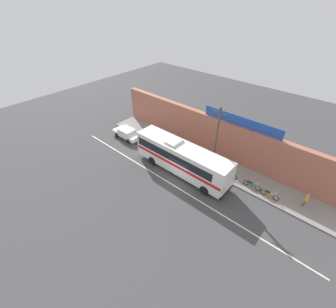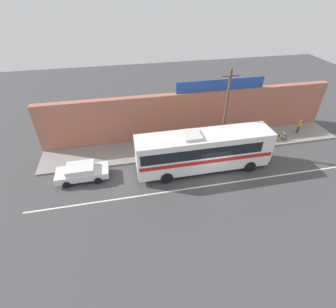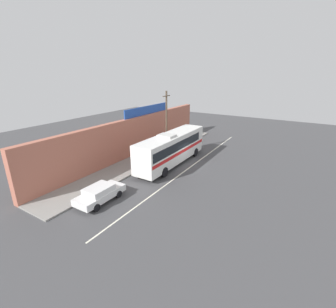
# 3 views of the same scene
# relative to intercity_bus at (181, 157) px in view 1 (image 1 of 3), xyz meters

# --- Properties ---
(ground_plane) EXTENTS (70.00, 70.00, 0.00)m
(ground_plane) POSITION_rel_intercity_bus_xyz_m (0.65, -1.47, -2.07)
(ground_plane) COLOR #444447
(sidewalk_slab) EXTENTS (30.00, 3.60, 0.14)m
(sidewalk_slab) POSITION_rel_intercity_bus_xyz_m (0.65, 3.73, -2.00)
(sidewalk_slab) COLOR gray
(sidewalk_slab) RESTS_ON ground_plane
(storefront_facade) EXTENTS (30.00, 0.70, 4.80)m
(storefront_facade) POSITION_rel_intercity_bus_xyz_m (0.65, 5.88, 0.33)
(storefront_facade) COLOR #B26651
(storefront_facade) RESTS_ON ground_plane
(storefront_billboard) EXTENTS (9.07, 0.12, 1.10)m
(storefront_billboard) POSITION_rel_intercity_bus_xyz_m (3.51, 5.88, 3.28)
(storefront_billboard) COLOR #234CAD
(storefront_billboard) RESTS_ON storefront_facade
(road_center_stripe) EXTENTS (30.00, 0.14, 0.01)m
(road_center_stripe) POSITION_rel_intercity_bus_xyz_m (0.65, -2.27, -2.06)
(road_center_stripe) COLOR silver
(road_center_stripe) RESTS_ON ground_plane
(intercity_bus) EXTENTS (11.57, 2.60, 3.78)m
(intercity_bus) POSITION_rel_intercity_bus_xyz_m (0.00, 0.00, 0.00)
(intercity_bus) COLOR white
(intercity_bus) RESTS_ON ground_plane
(parked_car) EXTENTS (4.28, 1.90, 1.37)m
(parked_car) POSITION_rel_intercity_bus_xyz_m (-10.23, 0.76, -1.33)
(parked_car) COLOR silver
(parked_car) RESTS_ON ground_plane
(utility_pole) EXTENTS (1.60, 0.22, 7.88)m
(utility_pole) POSITION_rel_intercity_bus_xyz_m (2.67, 2.33, 2.15)
(utility_pole) COLOR brown
(utility_pole) RESTS_ON sidewalk_slab
(motorcycle_red) EXTENTS (1.92, 0.56, 0.94)m
(motorcycle_red) POSITION_rel_intercity_bus_xyz_m (7.25, 2.75, -1.50)
(motorcycle_red) COLOR black
(motorcycle_red) RESTS_ON sidewalk_slab
(motorcycle_green) EXTENTS (1.87, 0.56, 0.94)m
(motorcycle_green) POSITION_rel_intercity_bus_xyz_m (9.16, 2.63, -1.50)
(motorcycle_green) COLOR black
(motorcycle_green) RESTS_ON sidewalk_slab
(motorcycle_black) EXTENTS (1.96, 0.56, 0.94)m
(motorcycle_black) POSITION_rel_intercity_bus_xyz_m (4.64, 2.70, -1.50)
(motorcycle_black) COLOR black
(motorcycle_black) RESTS_ON sidewalk_slab
(pedestrian_near_shop) EXTENTS (0.30, 0.48, 1.62)m
(pedestrian_near_shop) POSITION_rel_intercity_bus_xyz_m (12.09, 3.67, -0.99)
(pedestrian_near_shop) COLOR brown
(pedestrian_near_shop) RESTS_ON sidewalk_slab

